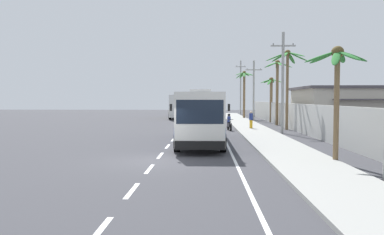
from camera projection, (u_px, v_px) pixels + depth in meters
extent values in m
plane|color=#3A3A3F|center=(156.00, 161.00, 17.15)|extent=(160.00, 160.00, 0.00)
cube|color=#999993|center=(266.00, 138.00, 26.87)|extent=(3.20, 90.00, 0.14)
cube|color=white|center=(99.00, 232.00, 8.04)|extent=(0.16, 2.00, 0.01)
cube|color=white|center=(132.00, 191.00, 11.66)|extent=(0.16, 2.00, 0.01)
cube|color=white|center=(149.00, 169.00, 15.28)|extent=(0.16, 2.00, 0.01)
cube|color=white|center=(160.00, 155.00, 18.89)|extent=(0.16, 2.00, 0.01)
cube|color=white|center=(168.00, 146.00, 22.51)|extent=(0.16, 2.00, 0.01)
cube|color=white|center=(173.00, 140.00, 26.13)|extent=(0.16, 2.00, 0.01)
cube|color=white|center=(177.00, 135.00, 29.75)|extent=(0.16, 2.00, 0.01)
cube|color=white|center=(180.00, 131.00, 33.36)|extent=(0.16, 2.00, 0.01)
cube|color=white|center=(183.00, 128.00, 36.98)|extent=(0.16, 2.00, 0.01)
cube|color=white|center=(185.00, 125.00, 40.60)|extent=(0.16, 2.00, 0.01)
cube|color=white|center=(186.00, 123.00, 44.22)|extent=(0.16, 2.00, 0.01)
cube|color=white|center=(188.00, 121.00, 47.83)|extent=(0.16, 2.00, 0.01)
cube|color=white|center=(189.00, 120.00, 51.45)|extent=(0.16, 2.00, 0.01)
cube|color=white|center=(190.00, 118.00, 55.07)|extent=(0.16, 2.00, 0.01)
cube|color=white|center=(191.00, 117.00, 58.68)|extent=(0.16, 2.00, 0.01)
cube|color=white|center=(192.00, 116.00, 62.30)|extent=(0.16, 2.00, 0.01)
cube|color=white|center=(193.00, 115.00, 65.92)|extent=(0.16, 2.00, 0.01)
cube|color=white|center=(221.00, 132.00, 31.98)|extent=(0.14, 70.00, 0.01)
cube|color=#B2B2AD|center=(304.00, 119.00, 30.66)|extent=(0.24, 60.00, 2.49)
cube|color=silver|center=(200.00, 115.00, 24.06)|extent=(2.71, 11.45, 2.90)
cube|color=#192333|center=(200.00, 108.00, 24.24)|extent=(2.73, 10.54, 0.93)
cube|color=#192333|center=(200.00, 112.00, 18.38)|extent=(2.39, 0.12, 1.22)
cube|color=blue|center=(200.00, 125.00, 24.10)|extent=(2.74, 11.23, 0.52)
cube|color=black|center=(200.00, 145.00, 18.37)|extent=(2.54, 0.19, 0.44)
cube|color=#B7B7B7|center=(201.00, 92.00, 25.41)|extent=(1.45, 2.53, 0.28)
cube|color=black|center=(229.00, 107.00, 18.53)|extent=(0.12, 0.08, 0.36)
cube|color=black|center=(171.00, 107.00, 18.62)|extent=(0.12, 0.08, 0.36)
cylinder|color=black|center=(223.00, 143.00, 20.10)|extent=(0.33, 1.04, 1.04)
cylinder|color=black|center=(177.00, 142.00, 20.17)|extent=(0.33, 1.04, 1.04)
cylinder|color=black|center=(217.00, 131.00, 27.52)|extent=(0.33, 1.04, 1.04)
cylinder|color=black|center=(184.00, 131.00, 27.59)|extent=(0.33, 1.04, 1.04)
cube|color=white|center=(179.00, 105.00, 55.13)|extent=(3.04, 11.75, 3.08)
cube|color=#192333|center=(179.00, 102.00, 54.90)|extent=(3.02, 10.82, 0.98)
cube|color=#192333|center=(179.00, 102.00, 60.88)|extent=(2.23, 0.22, 1.29)
cube|color=yellow|center=(179.00, 110.00, 55.16)|extent=(3.06, 11.52, 0.55)
cube|color=black|center=(179.00, 113.00, 61.06)|extent=(2.38, 0.29, 0.44)
cube|color=#B7B7B7|center=(178.00, 94.00, 53.59)|extent=(1.47, 2.63, 0.28)
cube|color=black|center=(171.00, 101.00, 60.63)|extent=(0.12, 0.09, 0.36)
cube|color=black|center=(188.00, 101.00, 60.68)|extent=(0.12, 0.09, 0.36)
cylinder|color=black|center=(172.00, 114.00, 59.25)|extent=(0.37, 1.06, 1.04)
cylinder|color=black|center=(187.00, 114.00, 59.29)|extent=(0.37, 1.06, 1.04)
cylinder|color=black|center=(170.00, 116.00, 51.70)|extent=(0.37, 1.06, 1.04)
cylinder|color=black|center=(187.00, 116.00, 51.73)|extent=(0.37, 1.06, 1.04)
cylinder|color=black|center=(231.00, 128.00, 33.15)|extent=(0.17, 0.61, 0.60)
cylinder|color=black|center=(228.00, 127.00, 34.50)|extent=(0.19, 0.61, 0.60)
cube|color=black|center=(229.00, 125.00, 33.76)|extent=(0.37, 1.12, 0.36)
cube|color=black|center=(229.00, 123.00, 34.05)|extent=(0.31, 0.62, 0.12)
cylinder|color=gray|center=(230.00, 124.00, 33.25)|extent=(0.10, 0.32, 0.67)
cylinder|color=black|center=(230.00, 120.00, 33.33)|extent=(0.56, 0.11, 0.04)
sphere|color=#EAEACC|center=(230.00, 121.00, 33.22)|extent=(0.14, 0.14, 0.14)
cylinder|color=navy|center=(229.00, 119.00, 33.99)|extent=(0.32, 0.32, 0.58)
sphere|color=black|center=(229.00, 115.00, 33.97)|extent=(0.26, 0.26, 0.26)
cylinder|color=gold|center=(251.00, 124.00, 34.60)|extent=(0.28, 0.28, 0.79)
cylinder|color=navy|center=(251.00, 117.00, 34.57)|extent=(0.36, 0.36, 0.62)
sphere|color=beige|center=(251.00, 112.00, 34.54)|extent=(0.23, 0.23, 0.23)
cylinder|color=#9E9E99|center=(283.00, 83.00, 30.77)|extent=(0.24, 0.24, 8.52)
cube|color=#9E9E99|center=(283.00, 46.00, 30.61)|extent=(2.06, 0.12, 0.12)
cylinder|color=#4C4742|center=(273.00, 44.00, 30.64)|extent=(0.08, 0.08, 0.16)
cylinder|color=#4C4742|center=(293.00, 44.00, 30.58)|extent=(0.08, 0.08, 0.16)
cylinder|color=#9E9E99|center=(254.00, 91.00, 48.71)|extent=(0.24, 0.24, 8.01)
cube|color=#9E9E99|center=(254.00, 70.00, 48.57)|extent=(2.21, 0.12, 0.12)
cylinder|color=#4C4742|center=(247.00, 69.00, 48.59)|extent=(0.08, 0.08, 0.16)
cylinder|color=#4C4742|center=(261.00, 69.00, 48.53)|extent=(0.08, 0.08, 0.16)
cylinder|color=#9E9E99|center=(241.00, 88.00, 66.58)|extent=(0.24, 0.24, 9.89)
cube|color=#9E9E99|center=(241.00, 67.00, 66.38)|extent=(1.83, 0.12, 0.12)
cylinder|color=#4C4742|center=(237.00, 66.00, 66.41)|extent=(0.08, 0.08, 0.16)
cylinder|color=#4C4742|center=(245.00, 66.00, 66.35)|extent=(0.08, 0.08, 0.16)
cylinder|color=brown|center=(287.00, 92.00, 34.44)|extent=(0.26, 0.26, 7.20)
ellipsoid|color=#337F33|center=(298.00, 57.00, 34.15)|extent=(2.03, 0.54, 1.02)
ellipsoid|color=#337F33|center=(291.00, 58.00, 35.07)|extent=(1.37, 1.88, 1.04)
ellipsoid|color=#337F33|center=(280.00, 57.00, 35.12)|extent=(1.48, 1.91, 0.83)
ellipsoid|color=#337F33|center=(277.00, 57.00, 34.48)|extent=(2.09, 0.70, 0.89)
ellipsoid|color=#337F33|center=(285.00, 55.00, 33.38)|extent=(1.25, 2.02, 0.83)
ellipsoid|color=#337F33|center=(296.00, 54.00, 33.38)|extent=(1.48, 1.95, 0.71)
sphere|color=brown|center=(288.00, 53.00, 34.25)|extent=(0.56, 0.56, 0.56)
cylinder|color=brown|center=(277.00, 94.00, 40.39)|extent=(0.31, 0.31, 6.87)
ellipsoid|color=#3D893D|center=(285.00, 65.00, 40.18)|extent=(1.63, 0.38, 0.70)
ellipsoid|color=#3D893D|center=(277.00, 66.00, 40.97)|extent=(0.62, 1.62, 0.84)
ellipsoid|color=#3D893D|center=(271.00, 65.00, 40.72)|extent=(1.53, 1.28, 0.63)
ellipsoid|color=#3D893D|center=(273.00, 64.00, 39.73)|extent=(1.51, 1.33, 0.59)
ellipsoid|color=#3D893D|center=(280.00, 64.00, 39.42)|extent=(0.60, 1.67, 0.67)
sphere|color=brown|center=(278.00, 63.00, 40.21)|extent=(0.56, 0.56, 0.56)
cylinder|color=brown|center=(336.00, 108.00, 16.71)|extent=(0.24, 0.24, 5.00)
ellipsoid|color=#28702D|center=(352.00, 56.00, 16.68)|extent=(1.53, 0.60, 0.57)
ellipsoid|color=#28702D|center=(341.00, 57.00, 17.21)|extent=(1.06, 1.48, 0.52)
ellipsoid|color=#28702D|center=(323.00, 57.00, 17.16)|extent=(1.24, 1.37, 0.56)
ellipsoid|color=#28702D|center=(321.00, 57.00, 16.75)|extent=(1.52, 0.62, 0.60)
ellipsoid|color=#28702D|center=(336.00, 58.00, 16.01)|extent=(0.90, 1.41, 0.86)
ellipsoid|color=#28702D|center=(349.00, 55.00, 15.92)|extent=(0.85, 1.49, 0.68)
sphere|color=brown|center=(338.00, 52.00, 16.58)|extent=(0.56, 0.56, 0.56)
cylinder|color=brown|center=(244.00, 96.00, 53.86)|extent=(0.34, 0.34, 6.71)
ellipsoid|color=#3D893D|center=(249.00, 74.00, 53.65)|extent=(1.54, 0.39, 0.62)
ellipsoid|color=#3D893D|center=(247.00, 74.00, 54.31)|extent=(1.15, 1.49, 0.58)
ellipsoid|color=#3D893D|center=(242.00, 75.00, 54.34)|extent=(0.90, 1.45, 0.90)
ellipsoid|color=#3D893D|center=(240.00, 75.00, 54.07)|extent=(1.39, 1.04, 0.92)
ellipsoid|color=#3D893D|center=(240.00, 74.00, 53.36)|extent=(1.54, 1.06, 0.54)
ellipsoid|color=#3D893D|center=(244.00, 75.00, 53.01)|extent=(0.49, 1.49, 0.83)
ellipsoid|color=#3D893D|center=(248.00, 74.00, 53.08)|extent=(1.20, 1.45, 0.61)
sphere|color=brown|center=(244.00, 73.00, 53.69)|extent=(0.56, 0.56, 0.56)
cylinder|color=brown|center=(271.00, 101.00, 45.60)|extent=(0.35, 0.35, 5.29)
ellipsoid|color=#337F33|center=(277.00, 81.00, 45.58)|extent=(1.49, 0.63, 0.53)
ellipsoid|color=#337F33|center=(272.00, 81.00, 46.12)|extent=(0.87, 1.49, 0.49)
ellipsoid|color=#337F33|center=(268.00, 81.00, 46.09)|extent=(1.06, 1.43, 0.54)
ellipsoid|color=#337F33|center=(266.00, 81.00, 45.43)|extent=(1.46, 0.49, 0.61)
ellipsoid|color=#337F33|center=(270.00, 82.00, 44.94)|extent=(0.96, 1.34, 0.85)
ellipsoid|color=#337F33|center=(276.00, 80.00, 44.92)|extent=(1.22, 1.34, 0.52)
sphere|color=brown|center=(271.00, 79.00, 45.46)|extent=(0.56, 0.56, 0.56)
cube|color=beige|center=(356.00, 109.00, 35.24)|extent=(10.64, 8.39, 3.84)
cube|color=#4C474C|center=(357.00, 88.00, 35.13)|extent=(11.28, 8.90, 0.24)
cube|color=#4C474C|center=(379.00, 99.00, 30.65)|extent=(7.45, 0.80, 0.10)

